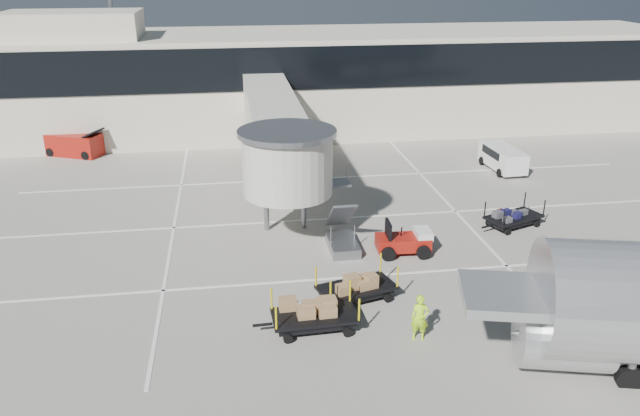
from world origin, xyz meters
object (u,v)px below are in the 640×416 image
Objects in this scene: baggage_tug at (404,242)px; box_cart_far at (313,316)px; suitcase_cart at (513,217)px; box_cart_near at (360,287)px; belt_loader at (74,145)px; minivan at (502,156)px; ground_worker at (420,318)px.

box_cart_far is (-5.42, -6.16, -0.01)m from baggage_tug.
box_cart_far reaches higher than suitcase_cart.
box_cart_near is at bearing -167.80° from suitcase_cart.
belt_loader is (-26.50, 17.53, 0.27)m from suitcase_cart.
box_cart_near is at bearing -124.62° from baggage_tug.
minivan reaches higher than suitcase_cart.
ground_worker reaches higher than suitcase_cart.
box_cart_near is (-3.09, -4.04, -0.05)m from baggage_tug.
belt_loader is (-14.31, 26.06, 0.18)m from box_cart_far.
belt_loader is (-30.00, 8.01, -0.15)m from minivan.
box_cart_far is at bearing 176.23° from ground_worker.
baggage_tug is 28.02m from belt_loader.
suitcase_cart is at bearing -112.73° from minivan.
ground_worker is at bearing -31.60° from belt_loader.
belt_loader is at bearing 137.39° from ground_worker.
baggage_tug is 5.09m from box_cart_near.
suitcase_cart is 2.06× the size of ground_worker.
box_cart_far is 0.96× the size of minivan.
baggage_tug is 7.18m from suitcase_cart.
belt_loader is at bearing 137.54° from baggage_tug.
ground_worker reaches higher than box_cart_far.
baggage_tug is 0.67× the size of box_cart_near.
box_cart_near is 0.96× the size of minivan.
suitcase_cart is (6.77, 2.38, -0.09)m from baggage_tug.
belt_loader is (-18.23, 27.30, -0.13)m from ground_worker.
belt_loader reaches higher than baggage_tug.
box_cart_far reaches higher than minivan.
belt_loader reaches higher than box_cart_far.
minivan is (10.28, 11.89, 0.32)m from baggage_tug.
box_cart_far is 0.88× the size of belt_loader.
belt_loader reaches higher than box_cart_near.
minivan is at bearing 46.73° from box_cart_far.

